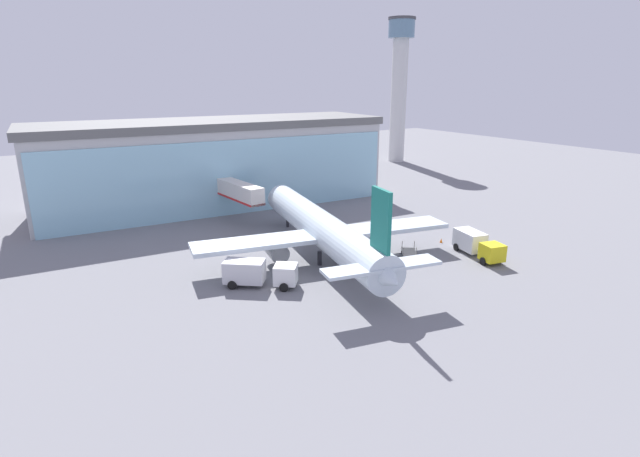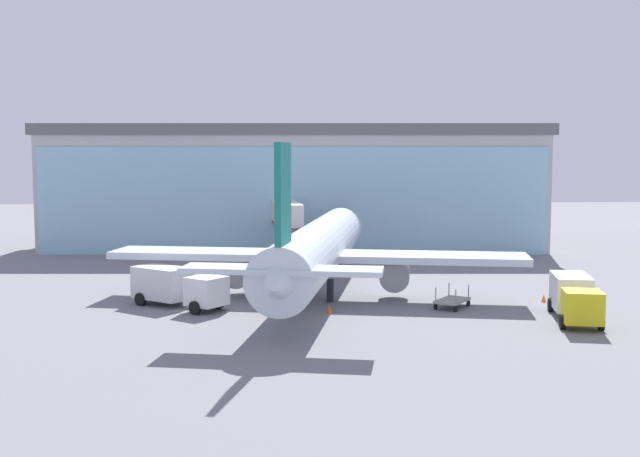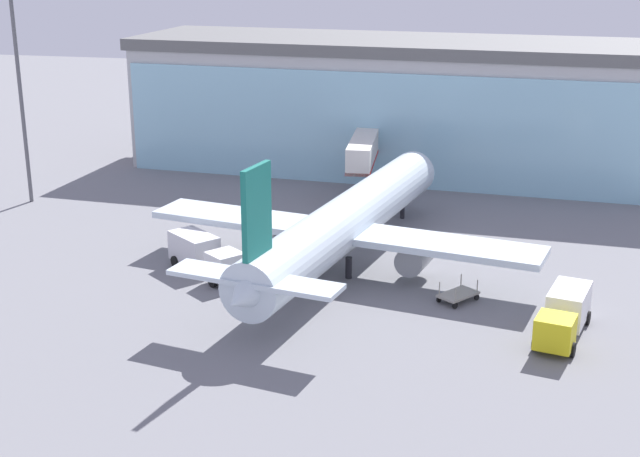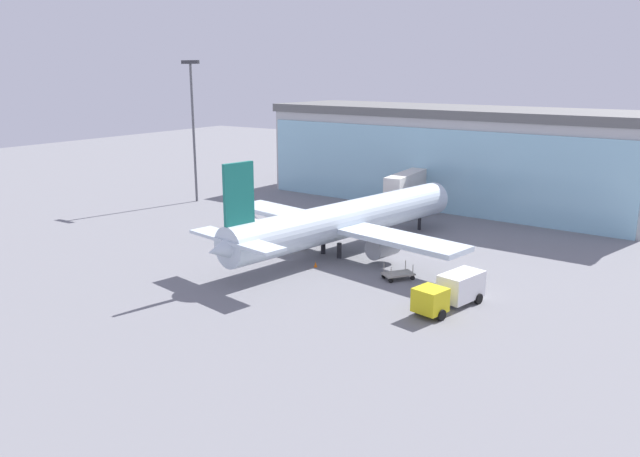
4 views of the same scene
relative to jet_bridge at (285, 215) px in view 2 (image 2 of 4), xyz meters
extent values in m
plane|color=slate|center=(1.32, -27.60, -4.48)|extent=(240.00, 240.00, 0.00)
cube|color=#B8B8B8|center=(1.32, 11.04, 1.81)|extent=(55.30, 19.01, 12.57)
cube|color=#92C9DE|center=(0.84, 3.01, 1.18)|extent=(53.28, 3.49, 11.31)
cube|color=#606060|center=(1.32, 11.04, 8.69)|extent=(56.40, 19.39, 1.20)
cube|color=silver|center=(0.01, -0.10, 0.17)|extent=(3.31, 14.06, 2.40)
cube|color=red|center=(0.01, -0.10, -0.88)|extent=(3.35, 14.06, 0.30)
cylinder|color=#4C4C51|center=(-0.41, 5.10, -2.75)|extent=(0.70, 0.70, 3.45)
cylinder|color=silver|center=(2.24, -20.25, -0.94)|extent=(9.97, 32.11, 3.87)
cone|color=silver|center=(5.33, -4.57, -0.94)|extent=(4.38, 3.69, 3.87)
cone|color=silver|center=(-0.84, -35.93, -0.94)|extent=(4.19, 4.60, 3.48)
cube|color=silver|center=(1.94, -21.82, -1.33)|extent=(30.22, 9.91, 0.50)
cube|color=silver|center=(-0.65, -34.95, -0.36)|extent=(11.26, 4.48, 0.30)
cube|color=#197266|center=(-0.55, -34.46, 3.77)|extent=(0.97, 3.21, 5.55)
cylinder|color=gray|center=(-3.55, -20.23, -2.68)|extent=(2.68, 3.55, 2.10)
cylinder|color=gray|center=(7.62, -22.43, -2.68)|extent=(2.68, 3.55, 2.10)
cylinder|color=black|center=(0.60, -22.57, -3.68)|extent=(0.50, 0.50, 1.60)
cylinder|color=black|center=(2.88, -23.02, -3.68)|extent=(0.50, 0.50, 1.60)
cylinder|color=black|center=(4.75, -7.51, -3.68)|extent=(0.40, 0.40, 1.60)
cube|color=silver|center=(-5.56, -26.02, -3.08)|extent=(3.09, 3.09, 1.90)
cube|color=silver|center=(-8.86, -23.43, -2.93)|extent=(4.50, 4.20, 2.20)
cylinder|color=black|center=(-4.88, -25.16, -4.03)|extent=(0.89, 0.79, 0.90)
cylinder|color=black|center=(-6.24, -26.89, -4.03)|extent=(0.89, 0.79, 0.90)
cylinder|color=black|center=(-8.96, -21.94, -4.03)|extent=(0.89, 0.79, 0.90)
cylinder|color=black|center=(-10.32, -23.67, -4.03)|extent=(0.89, 0.79, 0.90)
cube|color=yellow|center=(17.18, -32.63, -3.08)|extent=(2.64, 2.64, 1.90)
cube|color=white|center=(18.12, -28.53, -2.93)|extent=(3.04, 4.39, 2.20)
cylinder|color=black|center=(18.25, -32.87, -4.03)|extent=(0.49, 0.94, 0.90)
cylinder|color=black|center=(16.11, -32.38, -4.03)|extent=(0.49, 0.94, 0.90)
cylinder|color=black|center=(19.41, -27.80, -4.03)|extent=(0.49, 0.94, 0.90)
cylinder|color=black|center=(17.27, -27.31, -4.03)|extent=(0.49, 0.94, 0.90)
cube|color=#9E998C|center=(11.01, -25.77, -3.96)|extent=(2.95, 3.20, 0.16)
cylinder|color=black|center=(10.93, -27.09, -4.26)|extent=(0.36, 0.43, 0.44)
cylinder|color=#9E998C|center=(10.93, -27.09, -3.43)|extent=(0.08, 0.08, 0.90)
cylinder|color=black|center=(9.77, -26.24, -4.26)|extent=(0.36, 0.43, 0.44)
cylinder|color=#9E998C|center=(9.77, -26.24, -3.43)|extent=(0.08, 0.08, 0.90)
cylinder|color=black|center=(12.25, -25.29, -4.26)|extent=(0.36, 0.43, 0.44)
cylinder|color=#9E998C|center=(12.25, -25.29, -3.43)|extent=(0.08, 0.08, 0.90)
cylinder|color=black|center=(11.10, -24.44, -4.26)|extent=(0.36, 0.43, 0.44)
cylinder|color=#9E998C|center=(11.10, -24.44, -3.43)|extent=(0.08, 0.08, 0.90)
cone|color=orange|center=(2.55, -26.92, -4.20)|extent=(0.36, 0.36, 0.55)
cone|color=orange|center=(18.01, -24.07, -4.20)|extent=(0.36, 0.36, 0.55)
camera|label=1|loc=(-27.29, -66.94, 15.61)|focal=28.00mm
camera|label=2|loc=(-1.00, -75.29, 5.73)|focal=42.00mm
camera|label=3|loc=(14.12, -82.87, 19.02)|focal=50.00mm
camera|label=4|loc=(35.26, -75.61, 14.23)|focal=35.00mm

